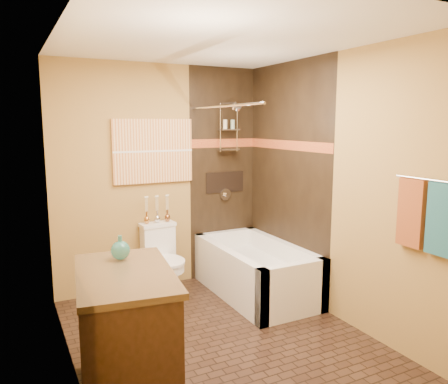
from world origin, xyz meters
TOP-DOWN VIEW (x-y plane):
  - floor at (0.00, 0.00)m, footprint 3.00×3.00m
  - wall_left at (-1.20, 0.00)m, footprint 0.02×3.00m
  - wall_right at (1.20, 0.00)m, footprint 0.02×3.00m
  - wall_back at (0.00, 1.50)m, footprint 2.40×0.02m
  - wall_front at (0.00, -1.50)m, footprint 2.40×0.02m
  - ceiling at (0.00, 0.00)m, footprint 3.00×3.00m
  - alcove_tile_back at (0.78, 1.49)m, footprint 0.85×0.01m
  - alcove_tile_right at (1.19, 0.75)m, footprint 0.01×1.50m
  - mosaic_band_back at (0.78, 1.48)m, footprint 0.85×0.01m
  - mosaic_band_right at (1.18, 0.75)m, footprint 0.01×1.50m
  - alcove_niche at (0.80, 1.48)m, footprint 0.50×0.01m
  - shower_fixtures at (0.80, 1.38)m, footprint 0.24×0.33m
  - curtain_rod at (0.40, 0.75)m, footprint 0.03×1.55m
  - towel_bar at (1.15, -1.05)m, footprint 0.02×0.55m
  - towel_teal at (1.16, -1.18)m, footprint 0.05×0.22m
  - towel_rust at (1.16, -0.92)m, footprint 0.05×0.22m
  - sunset_painting at (-0.09, 1.48)m, footprint 0.90×0.04m
  - vanity_mirror at (-1.19, -0.41)m, footprint 0.01×1.00m
  - bathtub at (0.80, 0.75)m, footprint 0.80×1.50m
  - toilet at (-0.09, 1.22)m, footprint 0.40×0.58m
  - vanity at (-0.92, -0.41)m, footprint 0.74×1.08m
  - teal_bottle at (-0.87, -0.15)m, footprint 0.16×0.16m
  - bud_vases at (-0.09, 1.39)m, footprint 0.30×0.06m

SIDE VIEW (x-z plane):
  - floor at x=0.00m, z-range 0.00..0.00m
  - bathtub at x=0.80m, z-range -0.05..0.50m
  - toilet at x=-0.09m, z-range 0.00..0.76m
  - vanity at x=-0.92m, z-range 0.00..0.89m
  - bud_vases at x=-0.09m, z-range 0.77..1.07m
  - teal_bottle at x=-0.87m, z-range 0.87..1.09m
  - alcove_niche at x=0.80m, z-range 1.02..1.27m
  - towel_teal at x=1.16m, z-range 0.92..1.44m
  - towel_rust at x=1.16m, z-range 0.92..1.44m
  - wall_left at x=-1.20m, z-range 0.00..2.50m
  - wall_right at x=1.20m, z-range 0.00..2.50m
  - wall_back at x=0.00m, z-range 0.00..2.50m
  - wall_front at x=0.00m, z-range 0.00..2.50m
  - alcove_tile_back at x=0.78m, z-range 0.00..2.50m
  - alcove_tile_right at x=1.19m, z-range 0.00..2.50m
  - towel_bar at x=1.15m, z-range 1.44..1.46m
  - vanity_mirror at x=-1.19m, z-range 1.05..1.95m
  - sunset_painting at x=-0.09m, z-range 1.20..1.90m
  - mosaic_band_back at x=0.78m, z-range 1.57..1.67m
  - mosaic_band_right at x=1.18m, z-range 1.57..1.67m
  - shower_fixtures at x=0.80m, z-range 1.08..2.25m
  - curtain_rod at x=0.40m, z-range 2.01..2.03m
  - ceiling at x=0.00m, z-range 2.50..2.50m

